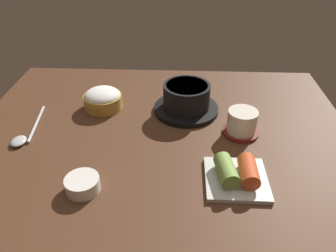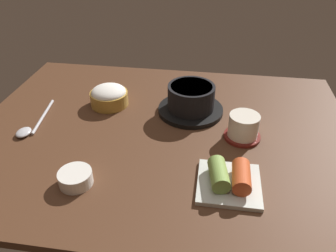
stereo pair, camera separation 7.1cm
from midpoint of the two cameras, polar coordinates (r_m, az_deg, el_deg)
dining_table at (r=86.89cm, az=1.22°, el=-1.41°), size 100.00×76.00×2.00cm
stone_pot at (r=92.75cm, az=6.18°, el=4.43°), size 18.42×18.42×8.26cm
rice_bowl at (r=97.33cm, az=-8.15°, el=5.16°), size 10.98×10.98×5.96cm
tea_cup_with_saucer at (r=85.04cm, az=15.26°, el=-0.16°), size 9.27×9.27×6.62cm
kimchi_plate at (r=71.18cm, az=13.45°, el=-9.00°), size 13.21×13.21×4.84cm
side_bowl_near at (r=71.75cm, az=-13.03°, el=-8.78°), size 7.18×7.18×3.04cm
spoon at (r=92.79cm, az=-20.72°, el=-0.15°), size 4.49×19.39×1.35cm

